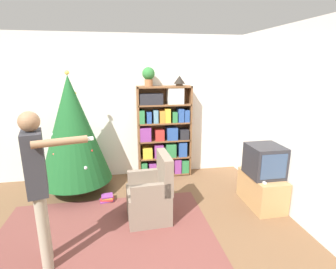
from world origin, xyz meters
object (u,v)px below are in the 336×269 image
(bookshelf, at_px, (165,133))
(potted_plant, at_px, (149,75))
(standing_person, at_px, (38,179))
(table_lamp, at_px, (179,80))
(television, at_px, (265,161))
(christmas_tree, at_px, (72,130))
(armchair, at_px, (151,197))

(bookshelf, relative_size, potted_plant, 5.17)
(standing_person, relative_size, table_lamp, 8.26)
(bookshelf, xyz_separation_m, television, (1.26, -1.37, -0.12))
(christmas_tree, xyz_separation_m, potted_plant, (1.27, 0.44, 0.82))
(bookshelf, height_order, standing_person, bookshelf)
(bookshelf, xyz_separation_m, standing_person, (-1.61, -2.11, 0.15))
(bookshelf, height_order, potted_plant, potted_plant)
(bookshelf, bearing_deg, christmas_tree, -164.58)
(bookshelf, height_order, table_lamp, table_lamp)
(armchair, height_order, table_lamp, table_lamp)
(television, height_order, standing_person, standing_person)
(bookshelf, bearing_deg, armchair, -106.50)
(table_lamp, bearing_deg, potted_plant, 180.00)
(bookshelf, bearing_deg, standing_person, -127.34)
(christmas_tree, relative_size, standing_person, 1.20)
(christmas_tree, xyz_separation_m, armchair, (1.13, -1.01, -0.74))
(bookshelf, bearing_deg, potted_plant, 178.58)
(bookshelf, distance_m, armchair, 1.58)
(television, distance_m, standing_person, 2.97)
(armchair, relative_size, table_lamp, 4.60)
(standing_person, bearing_deg, table_lamp, 123.76)
(bookshelf, distance_m, christmas_tree, 1.63)
(television, xyz_separation_m, potted_plant, (-1.54, 1.37, 1.18))
(christmas_tree, bearing_deg, television, -18.44)
(bookshelf, distance_m, television, 1.86)
(armchair, bearing_deg, potted_plant, 171.78)
(christmas_tree, height_order, potted_plant, potted_plant)
(potted_plant, height_order, table_lamp, potted_plant)
(standing_person, bearing_deg, armchair, 105.02)
(television, bearing_deg, standing_person, -165.46)
(potted_plant, bearing_deg, standing_person, -122.12)
(television, bearing_deg, christmas_tree, 161.56)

